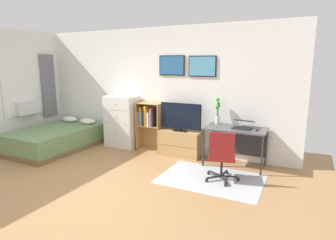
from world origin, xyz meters
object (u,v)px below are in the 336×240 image
tv_stand (181,143)px  desk (236,134)px  bamboo_vase (218,111)px  dresser (122,122)px  bed (56,138)px  office_chair (222,155)px  laptop (243,125)px  television (181,117)px  computer_mouse (257,130)px  bookshelf (149,122)px

tv_stand → desk: (1.17, -0.03, 0.34)m
bamboo_vase → dresser: bearing=-177.1°
bed → office_chair: 3.95m
tv_stand → office_chair: 1.51m
bed → laptop: 4.19m
bamboo_vase → television: bearing=-170.7°
desk → television: bearing=179.4°
tv_stand → computer_mouse: computer_mouse is taller
laptop → dresser: bearing=-176.2°
desk → computer_mouse: 0.43m
dresser → office_chair: 2.82m
dresser → office_chair: (2.66, -0.95, -0.14)m
dresser → bookshelf: bearing=4.8°
bookshelf → bamboo_vase: (1.56, 0.06, 0.37)m
television → office_chair: (1.15, -0.94, -0.38)m
computer_mouse → desk: bearing=162.8°
dresser → desk: dresser is taller
bookshelf → tv_stand: size_ratio=1.22×
bamboo_vase → bookshelf: bearing=-177.9°
bed → computer_mouse: computer_mouse is taller
desk → office_chair: 0.94m
bookshelf → bamboo_vase: bearing=2.1°
office_chair → tv_stand: bearing=127.4°
tv_stand → office_chair: office_chair is taller
dresser → laptop: (2.80, -0.03, 0.20)m
television → computer_mouse: 1.57m
bed → bookshelf: (1.98, 0.86, 0.40)m
desk → laptop: size_ratio=2.80×
bed → television: size_ratio=2.26×
office_chair → computer_mouse: office_chair is taller
bookshelf → tv_stand: (0.81, -0.04, -0.37)m
bed → laptop: (4.08, 0.78, 0.56)m
bookshelf → laptop: (2.10, -0.09, 0.16)m
television → office_chair: 1.54m
tv_stand → television: (-0.00, -0.02, 0.57)m
desk → office_chair: office_chair is taller
bed → computer_mouse: (4.35, 0.66, 0.51)m
dresser → laptop: 2.80m
laptop → bamboo_vase: (-0.54, 0.15, 0.21)m
bookshelf → office_chair: size_ratio=1.25×
desk → laptop: bearing=-4.8°
dresser → laptop: size_ratio=2.98×
office_chair → bed: bearing=165.2°
dresser → computer_mouse: bearing=-2.6°
computer_mouse → dresser: bearing=177.4°
bed → bamboo_vase: bearing=14.6°
bamboo_vase → office_chair: bearing=-69.3°
television → bamboo_vase: bearing=9.3°
laptop → bamboo_vase: size_ratio=0.77×
bed → desk: bearing=11.2°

